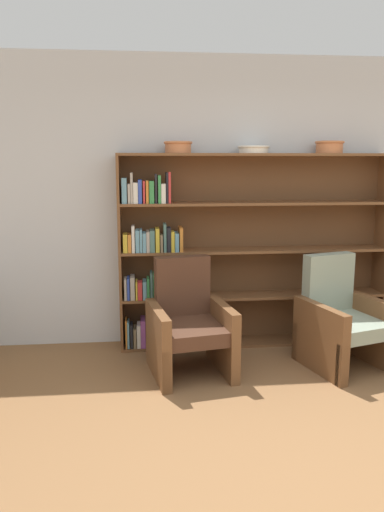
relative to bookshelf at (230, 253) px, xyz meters
name	(u,v)px	position (x,y,z in m)	size (l,w,h in m)	color
ground_plane	(333,482)	(0.20, -2.23, -0.90)	(24.00, 24.00, 0.00)	brown
wall_back	(248,202)	(0.20, 0.17, 0.47)	(12.00, 0.06, 2.75)	silver
bookshelf	(230,253)	(0.00, 0.00, 0.00)	(2.57, 0.30, 1.84)	brown
bowl_brass	(178,146)	(-0.50, -0.02, 1.00)	(0.26, 0.26, 0.11)	#C67547
bowl_terracotta	(254,149)	(0.21, -0.02, 0.98)	(0.30, 0.30, 0.07)	silver
bowl_cream	(329,146)	(0.93, -0.02, 1.01)	(0.27, 0.27, 0.11)	#C67547
armchair_leather	(189,326)	(-0.46, -0.63, -0.50)	(0.75, 0.78, 0.96)	brown
armchair_cushioned	(342,321)	(0.89, -0.63, -0.50)	(0.81, 0.84, 0.96)	brown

